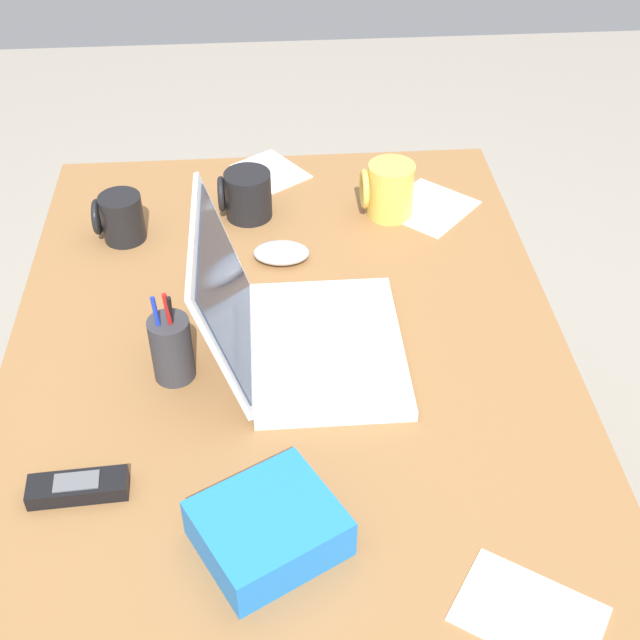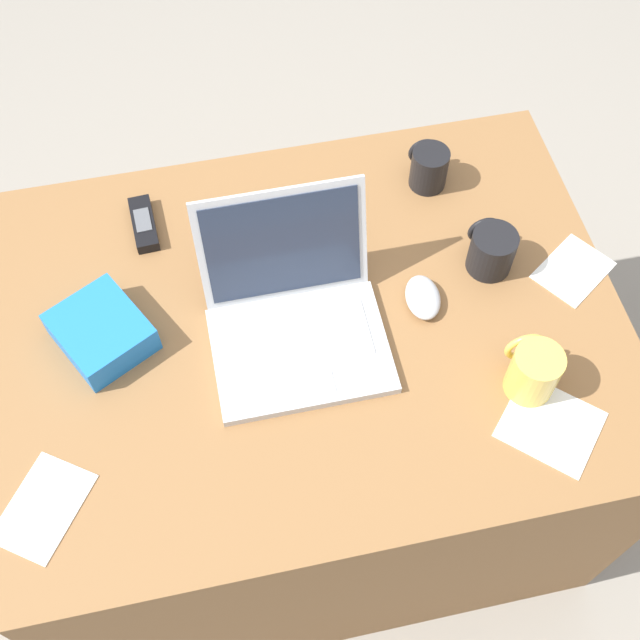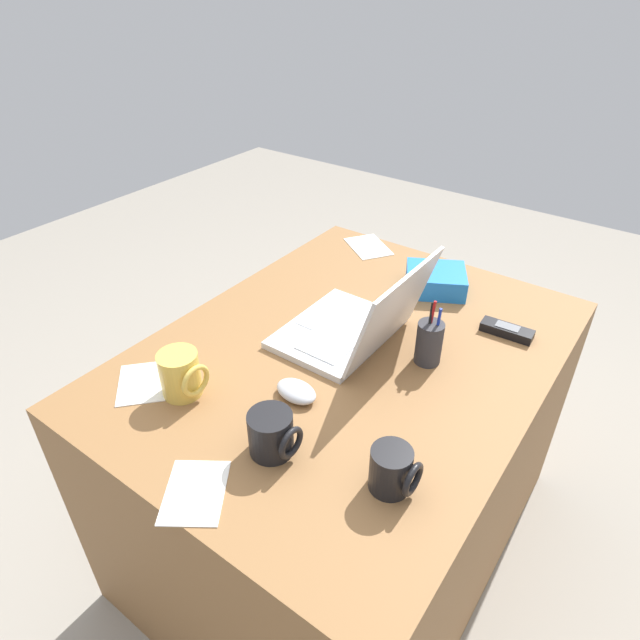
{
  "view_description": "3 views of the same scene",
  "coord_description": "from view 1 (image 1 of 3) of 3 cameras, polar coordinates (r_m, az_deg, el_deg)",
  "views": [
    {
      "loc": [
        -1.03,
        0.02,
        1.65
      ],
      "look_at": [
        -0.02,
        -0.05,
        0.78
      ],
      "focal_mm": 47.93,
      "sensor_mm": 36.0,
      "label": 1
    },
    {
      "loc": [
        -0.15,
        -0.78,
        2.04
      ],
      "look_at": [
        0.01,
        -0.03,
        0.78
      ],
      "focal_mm": 45.24,
      "sensor_mm": 36.0,
      "label": 2
    },
    {
      "loc": [
        0.91,
        0.57,
        1.55
      ],
      "look_at": [
        0.03,
        -0.07,
        0.81
      ],
      "focal_mm": 30.48,
      "sensor_mm": 36.0,
      "label": 3
    }
  ],
  "objects": [
    {
      "name": "coffee_mug_white",
      "position": [
        1.62,
        -13.2,
        6.66
      ],
      "size": [
        0.08,
        0.09,
        0.09
      ],
      "color": "black",
      "rests_on": "desk"
    },
    {
      "name": "coffee_mug_spare",
      "position": [
        1.64,
        -4.94,
        8.32
      ],
      "size": [
        0.09,
        0.1,
        0.09
      ],
      "color": "black",
      "rests_on": "desk"
    },
    {
      "name": "desk",
      "position": [
        1.65,
        -1.89,
        -10.8
      ],
      "size": [
        1.18,
        0.9,
        0.73
      ],
      "primitive_type": "cube",
      "color": "olive",
      "rests_on": "ground"
    },
    {
      "name": "paper_note_left",
      "position": [
        1.09,
        13.8,
        -18.53
      ],
      "size": [
        0.19,
        0.2,
        0.0
      ],
      "primitive_type": "cube",
      "rotation": [
        0.0,
        0.0,
        -0.6
      ],
      "color": "white",
      "rests_on": "desk"
    },
    {
      "name": "pen_holder",
      "position": [
        1.3,
        -9.88,
        -1.85
      ],
      "size": [
        0.06,
        0.06,
        0.16
      ],
      "color": "#333338",
      "rests_on": "desk"
    },
    {
      "name": "laptop",
      "position": [
        1.32,
        -1.74,
        -0.64
      ],
      "size": [
        0.32,
        0.31,
        0.24
      ],
      "color": "silver",
      "rests_on": "desk"
    },
    {
      "name": "ground_plane",
      "position": [
        1.94,
        -1.65,
        -17.59
      ],
      "size": [
        6.0,
        6.0,
        0.0
      ],
      "primitive_type": "plane",
      "color": "gray"
    },
    {
      "name": "paper_note_right",
      "position": [
        1.7,
        7.28,
        7.48
      ],
      "size": [
        0.22,
        0.21,
        0.0
      ],
      "primitive_type": "cube",
      "rotation": [
        0.0,
        0.0,
        -0.74
      ],
      "color": "white",
      "rests_on": "desk"
    },
    {
      "name": "coffee_mug_tall",
      "position": [
        1.65,
        4.6,
        8.65
      ],
      "size": [
        0.09,
        0.1,
        0.11
      ],
      "color": "#E0BC4C",
      "rests_on": "desk"
    },
    {
      "name": "computer_mouse",
      "position": [
        1.54,
        -2.46,
        4.51
      ],
      "size": [
        0.07,
        0.11,
        0.03
      ],
      "primitive_type": "ellipsoid",
      "rotation": [
        0.0,
        0.0,
        -0.09
      ],
      "color": "silver",
      "rests_on": "desk"
    },
    {
      "name": "snack_bag",
      "position": [
        1.09,
        -3.46,
        -13.72
      ],
      "size": [
        0.21,
        0.22,
        0.06
      ],
      "primitive_type": "cube",
      "rotation": [
        0.0,
        0.0,
        0.5
      ],
      "color": "blue",
      "rests_on": "desk"
    },
    {
      "name": "cordless_phone",
      "position": [
        1.2,
        -15.86,
        -10.7
      ],
      "size": [
        0.05,
        0.13,
        0.03
      ],
      "color": "black",
      "rests_on": "desk"
    },
    {
      "name": "paper_note_near_laptop",
      "position": [
        1.81,
        -3.28,
        9.89
      ],
      "size": [
        0.18,
        0.17,
        0.0
      ],
      "primitive_type": "cube",
      "rotation": [
        0.0,
        0.0,
        0.6
      ],
      "color": "white",
      "rests_on": "desk"
    }
  ]
}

